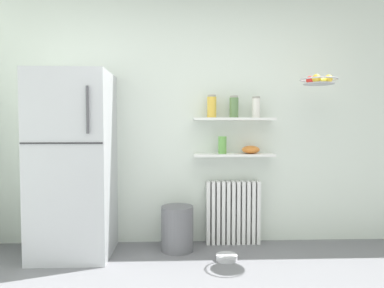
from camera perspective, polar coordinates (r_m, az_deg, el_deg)
back_wall at (r=3.71m, az=1.58°, el=4.20°), size 7.04×0.10×2.60m
refrigerator at (r=3.48m, az=-18.69°, el=-3.14°), size 0.70×0.69×1.72m
radiator at (r=3.72m, az=6.66°, el=-10.99°), size 0.55×0.12×0.65m
wall_shelf_lower at (r=3.59m, az=6.79°, el=-1.77°), size 0.82×0.22×0.02m
wall_shelf_upper at (r=3.58m, az=6.82°, el=4.06°), size 0.82×0.22×0.02m
storage_jar_0 at (r=3.56m, az=3.23°, el=6.11°), size 0.09×0.09×0.23m
storage_jar_1 at (r=3.59m, az=6.83°, el=6.01°), size 0.09×0.09×0.22m
storage_jar_2 at (r=3.63m, az=10.37°, el=5.88°), size 0.09×0.09×0.21m
vase at (r=3.57m, az=4.96°, el=-0.17°), size 0.08×0.08×0.18m
shelf_bowl at (r=3.62m, az=9.54°, el=-0.91°), size 0.18×0.18×0.08m
trash_bin at (r=3.52m, az=-2.41°, el=-13.54°), size 0.31×0.31×0.44m
pet_food_bowl at (r=3.35m, az=5.65°, el=-17.89°), size 0.20×0.20×0.05m
hanging_fruit_basket at (r=3.53m, az=19.96°, el=9.73°), size 0.34×0.34×0.09m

